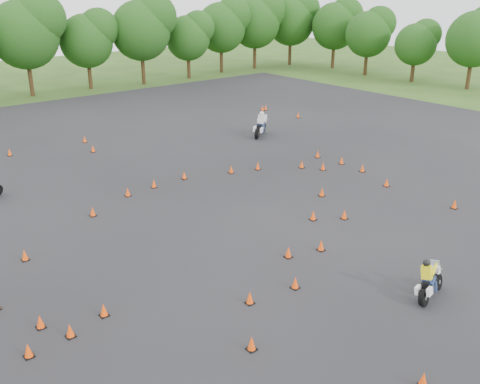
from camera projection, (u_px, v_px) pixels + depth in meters
The scene contains 6 objects.
ground at pixel (298, 243), 23.35m from camera, with size 140.00×140.00×0.00m, color #2D5119.
asphalt_pad at pixel (216, 203), 27.67m from camera, with size 62.00×62.00×0.00m, color black.
treeline at pixel (32, 55), 47.62m from camera, with size 87.09×32.18×10.40m.
traffic_cones at pixel (240, 202), 27.18m from camera, with size 33.27×32.44×0.45m.
rider_yellow at pixel (434, 279), 19.03m from camera, with size 1.98×0.61×1.53m, color yellow, non-canonical shape.
rider_white at pixel (260, 123), 39.50m from camera, with size 2.47×0.76×1.91m, color beige, non-canonical shape.
Camera 1 is at (-15.24, -14.58, 10.58)m, focal length 40.00 mm.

